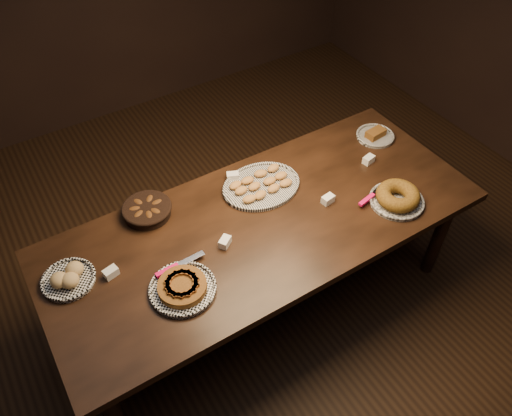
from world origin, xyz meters
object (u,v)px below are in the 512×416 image
madeleine_platter (261,185)px  bundt_cake_plate (397,197)px  buffet_table (265,230)px  apple_tart_plate (182,287)px

madeleine_platter → bundt_cake_plate: (0.58, -0.50, 0.02)m
buffet_table → bundt_cake_plate: 0.76m
buffet_table → madeleine_platter: 0.28m
bundt_cake_plate → madeleine_platter: bearing=114.9°
apple_tart_plate → bundt_cake_plate: size_ratio=0.94×
apple_tart_plate → madeleine_platter: 0.81m
madeleine_platter → bundt_cake_plate: bundt_cake_plate is taller
buffet_table → apple_tart_plate: apple_tart_plate is taller
apple_tart_plate → bundt_cake_plate: bundt_cake_plate is taller
buffet_table → madeleine_platter: (0.12, 0.23, 0.09)m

